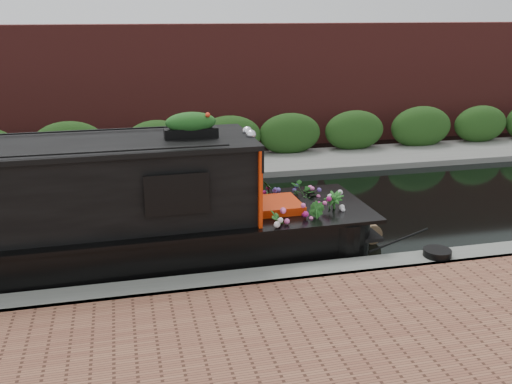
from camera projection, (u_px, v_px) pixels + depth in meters
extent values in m
plane|color=black|center=(167.00, 225.00, 12.24)|extent=(80.00, 80.00, 0.00)
cube|color=slate|center=(185.00, 297.00, 9.19)|extent=(40.00, 0.60, 0.50)
cube|color=slate|center=(154.00, 173.00, 16.13)|extent=(40.00, 2.40, 0.34)
cube|color=#204517|center=(152.00, 165.00, 16.96)|extent=(40.00, 1.10, 2.80)
cube|color=maroon|center=(148.00, 149.00, 18.91)|extent=(40.00, 1.00, 8.00)
cube|color=red|center=(249.00, 178.00, 10.40)|extent=(0.09, 1.84, 1.42)
cube|color=black|center=(177.00, 194.00, 9.20)|extent=(0.95, 0.05, 0.58)
cube|color=red|center=(277.00, 214.00, 10.75)|extent=(0.86, 0.96, 0.53)
sphere|color=silver|center=(251.00, 135.00, 10.01)|extent=(0.19, 0.19, 0.19)
sphere|color=silver|center=(247.00, 132.00, 10.29)|extent=(0.19, 0.19, 0.19)
cube|color=black|center=(191.00, 133.00, 9.90)|extent=(0.93, 0.26, 0.17)
ellipsoid|color=#F8391B|center=(191.00, 121.00, 9.84)|extent=(1.02, 0.27, 0.25)
imported|color=#235E1F|center=(276.00, 227.00, 9.96)|extent=(0.36, 0.40, 0.63)
imported|color=#235E1F|center=(315.00, 220.00, 10.26)|extent=(0.33, 0.39, 0.66)
imported|color=#235E1F|center=(306.00, 198.00, 11.53)|extent=(0.74, 0.71, 0.63)
imported|color=#235E1F|center=(333.00, 210.00, 10.74)|extent=(0.55, 0.55, 0.70)
imported|color=#235E1F|center=(268.00, 197.00, 11.46)|extent=(0.29, 0.40, 0.72)
cylinder|color=brown|center=(370.00, 232.00, 11.35)|extent=(0.39, 0.36, 0.39)
cylinder|color=black|center=(437.00, 253.00, 10.10)|extent=(0.49, 0.49, 0.12)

